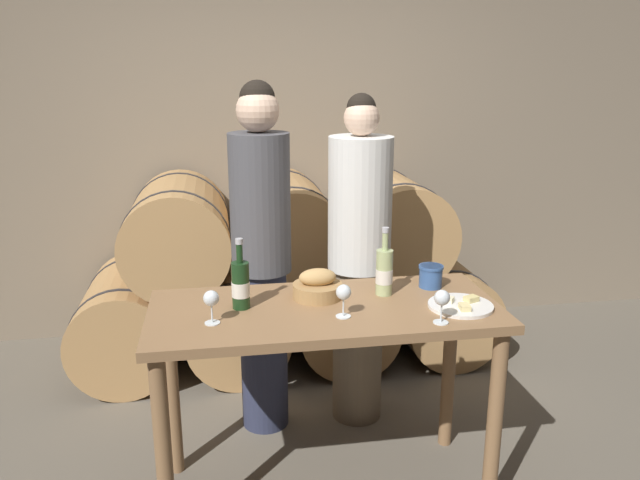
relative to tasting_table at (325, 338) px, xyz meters
The scene contains 13 objects.
stone_wall_back 2.15m from the tasting_table, 90.00° to the left, with size 10.00×0.12×3.20m.
barrel_stack 1.40m from the tasting_table, 90.00° to the left, with size 2.61×0.93×1.18m.
tasting_table is the anchor object (origin of this frame).
person_left 0.66m from the tasting_table, 109.82° to the left, with size 0.29×0.29×1.78m.
person_right 0.67m from the tasting_table, 64.75° to the left, with size 0.32×0.32×1.71m.
wine_bottle_red 0.42m from the tasting_table, behind, with size 0.07×0.07×0.29m.
wine_bottle_white 0.38m from the tasting_table, 20.19° to the left, with size 0.07×0.07×0.30m.
blue_crock 0.56m from the tasting_table, 17.10° to the left, with size 0.11×0.11×0.10m.
bread_basket 0.22m from the tasting_table, 96.60° to the left, with size 0.21×0.21×0.13m.
cheese_plate 0.58m from the tasting_table, 10.30° to the right, with size 0.27×0.27×0.04m.
wine_glass_far_left 0.53m from the tasting_table, 167.98° to the right, with size 0.06×0.06×0.13m.
wine_glass_left 0.27m from the tasting_table, 65.79° to the right, with size 0.06×0.06×0.13m.
wine_glass_center 0.53m from the tasting_table, 30.10° to the right, with size 0.06×0.06×0.13m.
Camera 1 is at (-0.42, -2.36, 1.84)m, focal length 35.00 mm.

